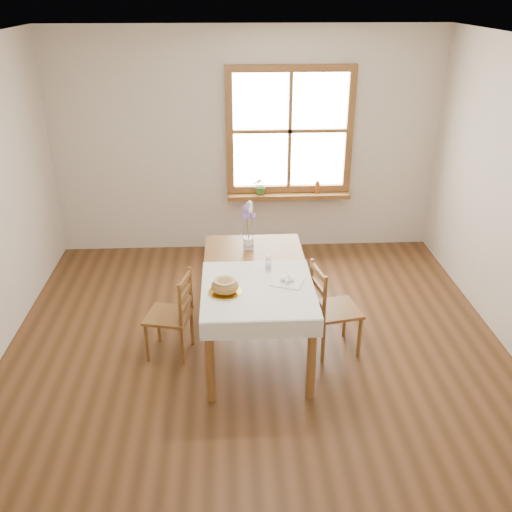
{
  "coord_description": "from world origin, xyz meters",
  "views": [
    {
      "loc": [
        -0.22,
        -4.03,
        2.97
      ],
      "look_at": [
        0.0,
        0.3,
        0.9
      ],
      "focal_mm": 40.0,
      "sensor_mm": 36.0,
      "label": 1
    }
  ],
  "objects_px": {
    "dining_table": "(256,281)",
    "chair_left": "(168,314)",
    "chair_right": "(336,308)",
    "flower_vase": "(249,244)",
    "bread_plate": "(225,292)"
  },
  "relations": [
    {
      "from": "dining_table",
      "to": "chair_left",
      "type": "xyz_separation_m",
      "value": [
        -0.76,
        -0.07,
        -0.27
      ]
    },
    {
      "from": "dining_table",
      "to": "chair_right",
      "type": "xyz_separation_m",
      "value": [
        0.69,
        -0.08,
        -0.25
      ]
    },
    {
      "from": "chair_left",
      "to": "chair_right",
      "type": "height_order",
      "value": "chair_right"
    },
    {
      "from": "flower_vase",
      "to": "chair_left",
      "type": "bearing_deg",
      "value": -143.39
    },
    {
      "from": "chair_right",
      "to": "bread_plate",
      "type": "relative_size",
      "value": 3.27
    },
    {
      "from": "dining_table",
      "to": "bread_plate",
      "type": "bearing_deg",
      "value": -125.27
    },
    {
      "from": "dining_table",
      "to": "flower_vase",
      "type": "relative_size",
      "value": 14.82
    },
    {
      "from": "dining_table",
      "to": "chair_left",
      "type": "bearing_deg",
      "value": -174.79
    },
    {
      "from": "flower_vase",
      "to": "chair_right",
      "type": "bearing_deg",
      "value": -36.68
    },
    {
      "from": "chair_left",
      "to": "chair_right",
      "type": "distance_m",
      "value": 1.46
    },
    {
      "from": "chair_left",
      "to": "flower_vase",
      "type": "xyz_separation_m",
      "value": [
        0.72,
        0.53,
        0.41
      ]
    },
    {
      "from": "dining_table",
      "to": "flower_vase",
      "type": "distance_m",
      "value": 0.49
    },
    {
      "from": "chair_left",
      "to": "flower_vase",
      "type": "relative_size",
      "value": 7.27
    },
    {
      "from": "chair_left",
      "to": "bread_plate",
      "type": "height_order",
      "value": "chair_left"
    },
    {
      "from": "bread_plate",
      "to": "flower_vase",
      "type": "bearing_deg",
      "value": 75.36
    }
  ]
}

